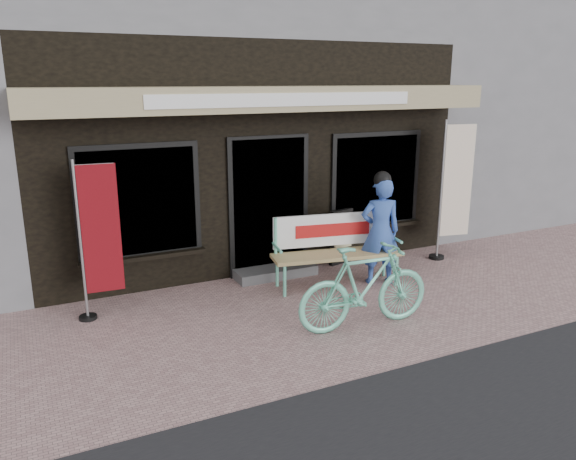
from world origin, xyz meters
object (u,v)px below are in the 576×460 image
bench (335,244)px  bicycle (365,287)px  nobori_cream (454,188)px  menu_stand (341,236)px  nobori_red (98,238)px  person (380,229)px

bench → bicycle: size_ratio=1.13×
bench → nobori_cream: (2.46, 0.24, 0.61)m
bicycle → menu_stand: (1.05, 2.31, -0.06)m
nobori_red → menu_stand: 4.03m
bicycle → nobori_cream: 3.48m
nobori_cream → menu_stand: 2.09m
bench → menu_stand: bearing=64.1°
bench → nobori_cream: size_ratio=0.85×
nobori_red → menu_stand: nobori_red is taller
bicycle → menu_stand: bearing=-20.7°
bicycle → nobori_cream: size_ratio=0.75×
bench → menu_stand: (0.59, 0.80, -0.15)m
bench → nobori_red: 3.39m
bicycle → menu_stand: size_ratio=1.92×
bench → bicycle: bicycle is taller
menu_stand → nobori_cream: bearing=-31.1°
person → nobori_red: (-3.99, 0.49, 0.23)m
nobori_red → nobori_cream: nobori_cream is taller
bench → nobori_cream: nobori_cream is taller
bicycle → menu_stand: 2.54m
bench → nobori_cream: 2.55m
nobori_cream → bicycle: bearing=-137.8°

